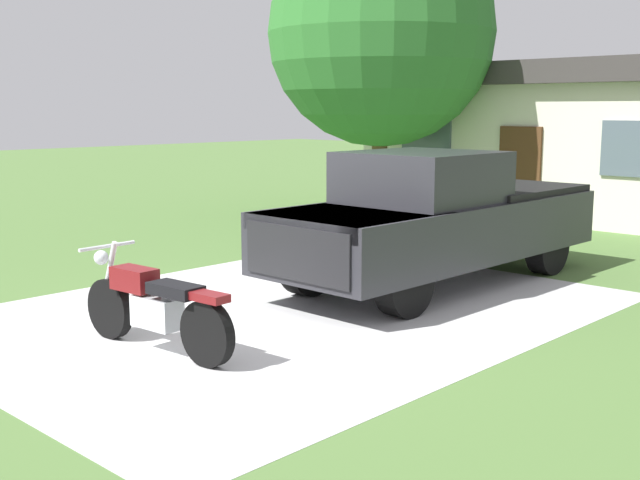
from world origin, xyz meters
The scene contains 6 objects.
ground_plane centered at (0.00, 0.00, 0.00)m, with size 80.00×80.00×0.00m, color #4D7036.
driveway_pad centered at (0.00, 0.00, 0.00)m, with size 5.94×7.91×0.01m, color #BEBEBE.
motorcycle centered at (0.17, -2.12, 0.47)m, with size 2.21×0.70×1.09m.
pickup_truck centered at (0.39, 2.60, 0.95)m, with size 2.03×5.64×1.90m.
shade_tree centered at (-4.68, 7.43, 4.13)m, with size 5.05×5.05×6.66m.
neighbor_house centered at (-1.92, 11.41, 1.79)m, with size 9.60×5.60×3.50m.
Camera 1 is at (6.88, -6.70, 2.48)m, focal length 44.65 mm.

